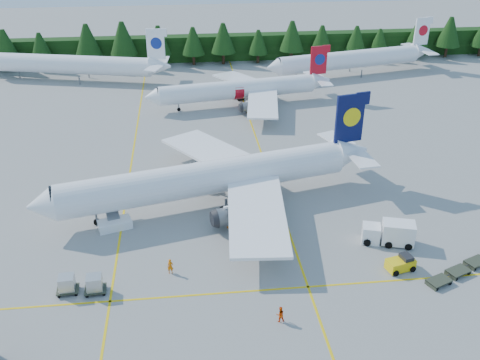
{
  "coord_description": "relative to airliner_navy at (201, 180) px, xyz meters",
  "views": [
    {
      "loc": [
        -5.77,
        -48.27,
        35.35
      ],
      "look_at": [
        0.93,
        11.55,
        3.5
      ],
      "focal_mm": 40.0,
      "sensor_mm": 36.0,
      "label": 1
    }
  ],
  "objects": [
    {
      "name": "airliner_navy",
      "position": [
        0.0,
        0.0,
        0.0
      ],
      "size": [
        42.99,
        34.96,
        12.7
      ],
      "rotation": [
        0.0,
        0.0,
        0.23
      ],
      "color": "white",
      "rests_on": "ground"
    },
    {
      "name": "service_truck",
      "position": [
        20.91,
        -10.78,
        -2.44
      ],
      "size": [
        6.14,
        3.65,
        2.79
      ],
      "rotation": [
        0.0,
        0.0,
        -0.29
      ],
      "color": "white",
      "rests_on": "ground"
    },
    {
      "name": "ground",
      "position": [
        4.04,
        -11.58,
        -3.82
      ],
      "size": [
        320.0,
        320.0,
        0.0
      ],
      "primitive_type": "plane",
      "color": "gray",
      "rests_on": "ground"
    },
    {
      "name": "airliner_red",
      "position": [
        8.07,
        37.11,
        -0.72
      ],
      "size": [
        35.3,
        28.83,
        10.32
      ],
      "rotation": [
        0.0,
        0.0,
        0.16
      ],
      "color": "white",
      "rests_on": "ground"
    },
    {
      "name": "airstairs",
      "position": [
        -10.78,
        -3.8,
        -3.05
      ],
      "size": [
        4.37,
        5.94,
        3.55
      ],
      "rotation": [
        0.0,
        0.0,
        0.3
      ],
      "color": "white",
      "rests_on": "ground"
    },
    {
      "name": "crew_b",
      "position": [
        6.27,
        -22.18,
        -2.99
      ],
      "size": [
        0.87,
        0.71,
        1.65
      ],
      "primitive_type": "imported",
      "rotation": [
        0.0,
        0.0,
        3.26
      ],
      "color": "#F84605",
      "rests_on": "ground"
    },
    {
      "name": "airliner_far_left",
      "position": [
        -25.86,
        56.85,
        -0.14
      ],
      "size": [
        39.59,
        12.78,
        11.72
      ],
      "rotation": [
        0.0,
        0.0,
        -0.24
      ],
      "color": "white",
      "rests_on": "ground"
    },
    {
      "name": "baggage_tug",
      "position": [
        20.54,
        -15.78,
        -3.04
      ],
      "size": [
        3.25,
        2.23,
        1.59
      ],
      "rotation": [
        0.0,
        0.0,
        0.24
      ],
      "color": "yellow",
      "rests_on": "ground"
    },
    {
      "name": "uld_pair",
      "position": [
        -12.9,
        -15.87,
        -2.7
      ],
      "size": [
        5.04,
        2.11,
        1.66
      ],
      "rotation": [
        0.0,
        0.0,
        0.07
      ],
      "color": "#353C2B",
      "rests_on": "ground"
    },
    {
      "name": "crew_a",
      "position": [
        -3.98,
        -13.69,
        -2.96
      ],
      "size": [
        0.63,
        0.41,
        1.71
      ],
      "primitive_type": "imported",
      "rotation": [
        0.0,
        0.0,
        -0.01
      ],
      "color": "orange",
      "rests_on": "ground"
    },
    {
      "name": "crew_c",
      "position": [
        2.91,
        -5.66,
        -3.03
      ],
      "size": [
        0.73,
        0.79,
        1.58
      ],
      "primitive_type": "imported",
      "rotation": [
        0.0,
        0.0,
        0.98
      ],
      "color": "orange",
      "rests_on": "ground"
    },
    {
      "name": "airliner_far_right",
      "position": [
        34.28,
        53.69,
        -0.2
      ],
      "size": [
        39.13,
        11.89,
        11.54
      ],
      "rotation": [
        0.0,
        0.0,
        0.22
      ],
      "color": "white",
      "rests_on": "ground"
    },
    {
      "name": "taxi_stripe_cross",
      "position": [
        4.04,
        -17.58,
        -3.81
      ],
      "size": [
        80.0,
        0.25,
        0.01
      ],
      "primitive_type": "cube",
      "color": "yellow",
      "rests_on": "ground"
    },
    {
      "name": "taxi_stripe_a",
      "position": [
        -9.96,
        8.42,
        -3.81
      ],
      "size": [
        0.25,
        120.0,
        0.01
      ],
      "primitive_type": "cube",
      "color": "yellow",
      "rests_on": "ground"
    },
    {
      "name": "taxi_stripe_b",
      "position": [
        10.04,
        8.42,
        -3.81
      ],
      "size": [
        0.25,
        120.0,
        0.01
      ],
      "primitive_type": "cube",
      "color": "yellow",
      "rests_on": "ground"
    },
    {
      "name": "treeline_hedge",
      "position": [
        4.04,
        70.42,
        -0.82
      ],
      "size": [
        220.0,
        4.0,
        6.0
      ],
      "primitive_type": "cube",
      "color": "black",
      "rests_on": "ground"
    },
    {
      "name": "dolly_train",
      "position": [
        29.03,
        -15.92,
        -3.36
      ],
      "size": [
        13.79,
        7.75,
        0.14
      ],
      "rotation": [
        0.0,
        0.0,
        0.39
      ],
      "color": "#353C2B",
      "rests_on": "ground"
    }
  ]
}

